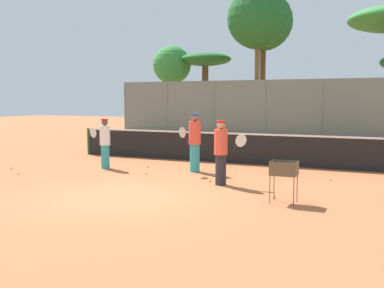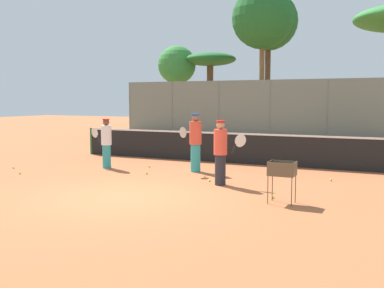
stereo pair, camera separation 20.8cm
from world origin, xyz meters
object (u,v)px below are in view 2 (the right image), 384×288
at_px(tennis_net, 222,147).
at_px(ball_cart, 282,172).
at_px(player_white_outfit, 195,142).
at_px(player_red_cap, 106,143).
at_px(player_yellow_shirt, 221,152).

bearing_deg(tennis_net, ball_cart, -56.78).
height_order(player_white_outfit, player_red_cap, player_white_outfit).
height_order(tennis_net, player_yellow_shirt, player_yellow_shirt).
bearing_deg(player_red_cap, player_yellow_shirt, 173.58).
distance_m(tennis_net, ball_cart, 6.29).
xyz_separation_m(player_white_outfit, player_yellow_shirt, (1.51, -1.67, -0.06)).
height_order(player_red_cap, player_yellow_shirt, player_yellow_shirt).
relative_size(tennis_net, player_red_cap, 7.22).
relative_size(tennis_net, ball_cart, 12.80).
distance_m(tennis_net, player_yellow_shirt, 4.20).
relative_size(player_white_outfit, player_yellow_shirt, 1.07).
xyz_separation_m(player_red_cap, ball_cart, (6.39, -2.46, -0.16)).
xyz_separation_m(player_yellow_shirt, ball_cart, (1.95, -1.35, -0.20)).
height_order(player_white_outfit, player_yellow_shirt, player_white_outfit).
bearing_deg(tennis_net, player_yellow_shirt, -69.09).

